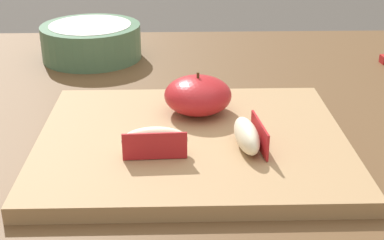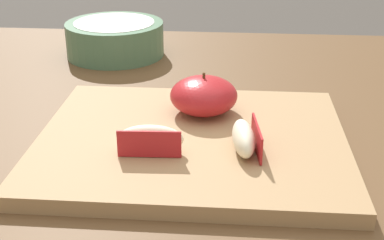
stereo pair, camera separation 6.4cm
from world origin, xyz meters
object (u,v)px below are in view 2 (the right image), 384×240
Objects in this scene: cutting_board at (192,142)px; apple_wedge_back at (150,139)px; apple_wedge_left at (246,138)px; apple_half_skin_up at (204,95)px; ceramic_fruit_bowl at (115,38)px.

apple_wedge_back is at bearing -131.94° from cutting_board.
apple_wedge_left is (0.06, -0.04, 0.03)m from cutting_board.
apple_half_skin_up is 1.14× the size of apple_wedge_left.
apple_wedge_back is at bearing -174.00° from apple_wedge_left.
ceramic_fruit_bowl is (-0.17, 0.36, 0.02)m from cutting_board.
apple_wedge_left is 0.11m from apple_wedge_back.
apple_wedge_left reaches higher than cutting_board.
apple_half_skin_up is at bearing -58.39° from ceramic_fruit_bowl.
apple_wedge_left is (0.05, -0.11, -0.01)m from apple_half_skin_up.
ceramic_fruit_bowl is (-0.13, 0.41, -0.00)m from apple_wedge_back.
apple_half_skin_up is at bearing 82.05° from cutting_board.
apple_half_skin_up reaches higher than apple_wedge_left.
apple_wedge_back is (-0.11, -0.01, 0.00)m from apple_wedge_left.
apple_half_skin_up is 0.12m from apple_wedge_left.
cutting_board is 4.78× the size of apple_wedge_left.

